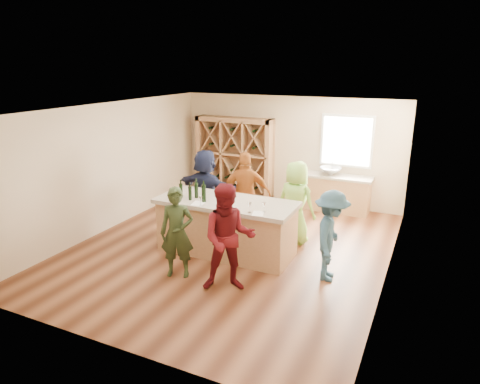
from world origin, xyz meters
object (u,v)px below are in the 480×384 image
at_px(person_far_right, 296,202).
at_px(wine_bottle_c, 196,190).
at_px(wine_rack, 234,157).
at_px(person_server, 331,236).
at_px(person_far_mid, 246,194).
at_px(person_near_right, 229,238).
at_px(wine_bottle_a, 181,191).
at_px(wine_bottle_d, 204,193).
at_px(sink, 330,171).
at_px(person_far_left, 206,189).
at_px(wine_bottle_b, 190,193).
at_px(person_near_left, 177,233).
at_px(tasting_counter_base, 226,229).

bearing_deg(person_far_right, wine_bottle_c, 48.44).
height_order(wine_rack, person_server, wine_rack).
bearing_deg(person_far_mid, person_far_right, 162.66).
bearing_deg(person_near_right, wine_bottle_a, 120.08).
bearing_deg(person_far_mid, wine_bottle_d, 56.72).
relative_size(wine_bottle_a, person_far_mid, 0.15).
bearing_deg(person_far_mid, sink, -137.66).
bearing_deg(sink, person_far_left, -132.69).
distance_m(wine_bottle_b, person_near_left, 1.09).
xyz_separation_m(person_near_right, person_server, (1.42, 1.04, -0.11)).
distance_m(tasting_counter_base, person_server, 2.13).
bearing_deg(person_far_left, person_near_right, 136.70).
bearing_deg(person_near_left, wine_bottle_c, 83.62).
xyz_separation_m(sink, person_near_right, (-0.52, -4.67, -0.11)).
xyz_separation_m(person_near_left, person_server, (2.44, 1.00, -0.01)).
height_order(tasting_counter_base, person_near_left, person_near_left).
distance_m(wine_rack, tasting_counter_base, 3.84).
xyz_separation_m(wine_bottle_c, person_near_left, (0.27, -1.12, -0.43)).
height_order(wine_bottle_c, person_far_mid, person_far_mid).
distance_m(wine_bottle_b, person_far_mid, 1.45).
bearing_deg(wine_bottle_a, tasting_counter_base, 12.29).
relative_size(tasting_counter_base, person_near_right, 1.44).
height_order(sink, person_far_mid, person_far_mid).
height_order(wine_rack, person_near_right, wine_rack).
xyz_separation_m(sink, person_far_right, (-0.15, -2.33, -0.15)).
distance_m(wine_rack, person_far_mid, 2.86).
distance_m(sink, wine_bottle_a, 4.17).
bearing_deg(wine_rack, person_far_left, -79.06).
distance_m(wine_bottle_a, wine_bottle_c, 0.31).
relative_size(wine_bottle_b, person_near_left, 0.17).
height_order(wine_bottle_a, person_far_left, person_far_left).
bearing_deg(wine_rack, person_near_right, -65.35).
distance_m(tasting_counter_base, person_far_left, 1.49).
height_order(wine_bottle_d, person_server, person_server).
relative_size(sink, person_server, 0.34).
height_order(person_server, person_far_mid, person_far_mid).
height_order(wine_bottle_a, person_near_left, person_near_left).
distance_m(tasting_counter_base, wine_bottle_c, 0.95).
bearing_deg(person_near_right, wine_rack, 88.87).
relative_size(sink, person_far_left, 0.30).
xyz_separation_m(sink, wine_bottle_d, (-1.55, -3.67, 0.23)).
xyz_separation_m(wine_bottle_c, person_near_right, (1.28, -1.17, -0.33)).
relative_size(tasting_counter_base, person_server, 1.63).
bearing_deg(person_near_right, wine_bottle_d, 109.71).
height_order(wine_bottle_b, person_server, person_server).
bearing_deg(wine_bottle_d, sink, 67.13).
bearing_deg(person_far_left, wine_bottle_a, 105.92).
xyz_separation_m(wine_rack, wine_bottle_b, (0.85, -3.74, 0.11)).
distance_m(wine_bottle_a, wine_bottle_d, 0.55).
distance_m(wine_rack, wine_bottle_d, 3.91).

